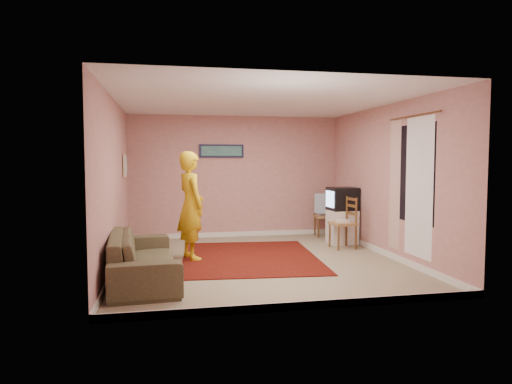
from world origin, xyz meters
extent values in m
plane|color=gray|center=(0.00, 0.00, 0.00)|extent=(5.00, 5.00, 0.00)
cube|color=tan|center=(0.00, 2.50, 1.30)|extent=(4.50, 0.02, 2.60)
cube|color=tan|center=(0.00, -2.50, 1.30)|extent=(4.50, 0.02, 2.60)
cube|color=tan|center=(-2.25, 0.00, 1.30)|extent=(0.02, 5.00, 2.60)
cube|color=tan|center=(2.25, 0.00, 1.30)|extent=(0.02, 5.00, 2.60)
cube|color=white|center=(0.00, 0.00, 2.60)|extent=(4.50, 5.00, 0.02)
cube|color=white|center=(0.00, 2.49, 0.05)|extent=(4.50, 0.02, 0.10)
cube|color=white|center=(0.00, -2.49, 0.05)|extent=(4.50, 0.02, 0.10)
cube|color=white|center=(-2.24, 0.00, 0.05)|extent=(0.02, 5.00, 0.10)
cube|color=white|center=(2.24, 0.00, 0.05)|extent=(0.02, 5.00, 0.10)
cube|color=black|center=(2.24, -0.90, 1.45)|extent=(0.01, 1.10, 1.50)
cube|color=white|center=(2.23, -1.05, 1.25)|extent=(0.01, 0.75, 2.10)
cube|color=#F1EACD|center=(2.21, -0.35, 1.25)|extent=(0.01, 0.35, 2.10)
cylinder|color=brown|center=(2.20, -0.90, 2.32)|extent=(0.02, 1.40, 0.02)
cube|color=black|center=(-0.30, 2.47, 1.85)|extent=(0.95, 0.03, 0.28)
cube|color=#285070|center=(-0.30, 2.45, 1.85)|extent=(0.86, 0.01, 0.20)
cube|color=beige|center=(-2.22, 1.60, 1.55)|extent=(0.03, 0.38, 0.42)
cube|color=silver|center=(-2.20, 1.60, 1.55)|extent=(0.01, 0.30, 0.34)
cube|color=black|center=(-0.09, 0.31, 0.01)|extent=(2.46, 2.97, 0.01)
cube|color=white|center=(1.95, 1.24, 0.33)|extent=(0.52, 0.48, 0.67)
cube|color=black|center=(1.95, 1.24, 0.89)|extent=(0.54, 0.50, 0.45)
cube|color=#8CB2F2|center=(1.69, 1.23, 0.89)|extent=(0.04, 0.38, 0.32)
cube|color=tan|center=(1.90, 2.14, 0.43)|extent=(0.43, 0.42, 0.05)
cube|color=brown|center=(1.90, 2.14, 0.66)|extent=(0.40, 0.07, 0.46)
cube|color=#A2A1A6|center=(1.90, 2.14, 0.48)|extent=(0.32, 0.24, 0.05)
cube|color=#95CDF5|center=(1.90, 2.20, 0.72)|extent=(0.40, 0.05, 0.42)
cube|color=tan|center=(1.78, 0.78, 0.47)|extent=(0.45, 0.47, 0.05)
cube|color=brown|center=(1.78, 0.78, 0.72)|extent=(0.08, 0.44, 0.50)
cube|color=white|center=(1.78, 0.78, 0.52)|extent=(0.22, 0.16, 0.04)
imported|color=brown|center=(-1.80, -0.84, 0.33)|extent=(1.04, 2.30, 0.65)
imported|color=gold|center=(-1.07, 0.39, 0.90)|extent=(0.63, 0.76, 1.80)
camera|label=1|loc=(-1.47, -7.23, 1.65)|focal=32.00mm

